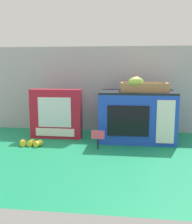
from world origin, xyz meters
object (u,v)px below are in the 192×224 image
at_px(loose_toy_banana, 31,143).
at_px(cookie_set_box, 56,114).
at_px(toy_microwave, 137,116).
at_px(price_sign, 98,137).
at_px(food_groups_crate, 142,86).

bearing_deg(loose_toy_banana, cookie_set_box, 63.16).
relative_size(toy_microwave, loose_toy_banana, 3.24).
xyz_separation_m(cookie_set_box, loose_toy_banana, (-0.09, -0.19, -0.13)).
height_order(cookie_set_box, loose_toy_banana, cookie_set_box).
bearing_deg(loose_toy_banana, price_sign, -1.71).
relative_size(toy_microwave, food_groups_crate, 1.62).
distance_m(food_groups_crate, loose_toy_banana, 0.70).
xyz_separation_m(toy_microwave, price_sign, (-0.21, -0.21, -0.08)).
height_order(price_sign, loose_toy_banana, price_sign).
xyz_separation_m(price_sign, loose_toy_banana, (-0.37, 0.01, -0.05)).
height_order(toy_microwave, cookie_set_box, cookie_set_box).
height_order(food_groups_crate, price_sign, food_groups_crate).
bearing_deg(cookie_set_box, loose_toy_banana, -116.84).
relative_size(toy_microwave, cookie_set_box, 1.39).
height_order(food_groups_crate, cookie_set_box, food_groups_crate).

